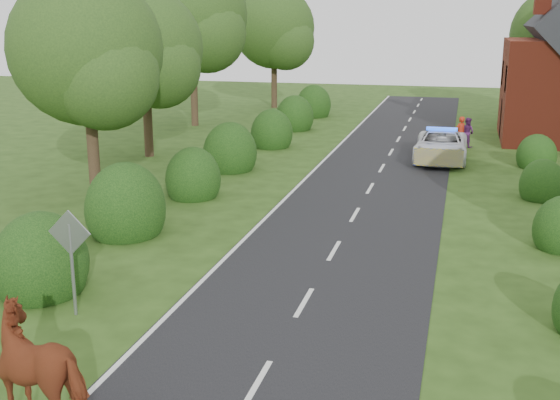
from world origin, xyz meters
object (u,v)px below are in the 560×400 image
(cow, at_px, (47,374))
(police_van, at_px, (441,146))
(road_sign, at_px, (71,247))
(pedestrian_red, at_px, (460,133))
(pedestrian_purple, at_px, (467,132))

(cow, bearing_deg, police_van, 174.15)
(road_sign, relative_size, police_van, 0.48)
(pedestrian_red, height_order, pedestrian_purple, pedestrian_red)
(cow, height_order, pedestrian_red, cow)
(road_sign, height_order, police_van, road_sign)
(cow, distance_m, police_van, 25.20)
(road_sign, xyz_separation_m, pedestrian_red, (8.35, 23.85, -0.80))
(road_sign, height_order, pedestrian_purple, road_sign)
(police_van, height_order, pedestrian_purple, police_van)
(cow, relative_size, police_van, 0.46)
(cow, distance_m, pedestrian_red, 28.60)
(pedestrian_red, xyz_separation_m, pedestrian_purple, (0.35, 0.70, -0.07))
(cow, bearing_deg, pedestrian_red, 173.95)
(road_sign, bearing_deg, pedestrian_red, 70.70)
(road_sign, bearing_deg, pedestrian_purple, 70.48)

